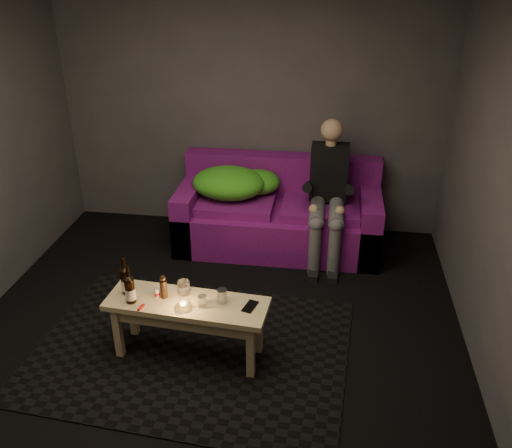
{
  "coord_description": "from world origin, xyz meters",
  "views": [
    {
      "loc": [
        0.83,
        -3.19,
        2.8
      ],
      "look_at": [
        0.23,
        1.02,
        0.62
      ],
      "focal_mm": 38.0,
      "sensor_mm": 36.0,
      "label": 1
    }
  ],
  "objects": [
    {
      "name": "smartphone",
      "position": [
        0.34,
        -0.04,
        0.49
      ],
      "size": [
        0.11,
        0.17,
        0.01
      ],
      "primitive_type": "cube",
      "rotation": [
        0.0,
        0.0,
        -0.28
      ],
      "color": "black",
      "rests_on": "coffee_table"
    },
    {
      "name": "room",
      "position": [
        0.0,
        0.47,
        1.64
      ],
      "size": [
        4.5,
        4.5,
        4.5
      ],
      "color": "silver",
      "rests_on": "ground"
    },
    {
      "name": "tumbler_back",
      "position": [
        -0.17,
        0.06,
        0.54
      ],
      "size": [
        0.11,
        0.11,
        0.11
      ],
      "primitive_type": "cylinder",
      "rotation": [
        0.0,
        0.0,
        -0.23
      ],
      "color": "white",
      "rests_on": "coffee_table"
    },
    {
      "name": "sofa",
      "position": [
        0.36,
        1.82,
        0.32
      ],
      "size": [
        2.04,
        0.92,
        0.88
      ],
      "color": "#630D5B",
      "rests_on": "floor"
    },
    {
      "name": "coffee_table",
      "position": [
        -0.13,
        -0.04,
        0.4
      ],
      "size": [
        1.22,
        0.47,
        0.49
      ],
      "rotation": [
        0.0,
        0.0,
        -0.08
      ],
      "color": "tan",
      "rests_on": "rug"
    },
    {
      "name": "rug",
      "position": [
        -0.13,
        0.01,
        0.01
      ],
      "size": [
        2.51,
        1.91,
        0.01
      ],
      "primitive_type": "cube",
      "rotation": [
        0.0,
        0.0,
        -0.08
      ],
      "color": "black",
      "rests_on": "floor"
    },
    {
      "name": "tumbler_front",
      "position": [
        -0.0,
        -0.07,
        0.53
      ],
      "size": [
        0.09,
        0.09,
        0.09
      ],
      "primitive_type": "cylinder",
      "rotation": [
        0.0,
        0.0,
        -0.35
      ],
      "color": "white",
      "rests_on": "coffee_table"
    },
    {
      "name": "beer_bottle_b",
      "position": [
        -0.53,
        -0.1,
        0.6
      ],
      "size": [
        0.08,
        0.08,
        0.3
      ],
      "color": "black",
      "rests_on": "coffee_table"
    },
    {
      "name": "steel_cup",
      "position": [
        0.13,
        -0.01,
        0.54
      ],
      "size": [
        0.08,
        0.08,
        0.1
      ],
      "primitive_type": "cylinder",
      "rotation": [
        0.0,
        0.0,
        0.03
      ],
      "color": "#A9ACB0",
      "rests_on": "coffee_table"
    },
    {
      "name": "tealight",
      "position": [
        -0.13,
        -0.12,
        0.51
      ],
      "size": [
        0.06,
        0.06,
        0.05
      ],
      "color": "white",
      "rests_on": "coffee_table"
    },
    {
      "name": "green_blanket",
      "position": [
        -0.11,
        1.81,
        0.66
      ],
      "size": [
        0.9,
        0.61,
        0.31
      ],
      "color": "green",
      "rests_on": "sofa"
    },
    {
      "name": "pepper_mill",
      "position": [
        -0.31,
        -0.01,
        0.56
      ],
      "size": [
        0.05,
        0.05,
        0.14
      ],
      "primitive_type": "cylinder",
      "rotation": [
        0.0,
        0.0,
        0.01
      ],
      "color": "black",
      "rests_on": "coffee_table"
    },
    {
      "name": "red_lighter",
      "position": [
        -0.43,
        -0.16,
        0.5
      ],
      "size": [
        0.04,
        0.08,
        0.01
      ],
      "primitive_type": "cube",
      "rotation": [
        0.0,
        0.0,
        -0.23
      ],
      "color": "#B4190B",
      "rests_on": "coffee_table"
    },
    {
      "name": "salt_shaker",
      "position": [
        -0.36,
        -0.01,
        0.53
      ],
      "size": [
        0.04,
        0.04,
        0.07
      ],
      "primitive_type": "cylinder",
      "rotation": [
        0.0,
        0.0,
        -0.17
      ],
      "color": "silver",
      "rests_on": "coffee_table"
    },
    {
      "name": "beer_bottle_a",
      "position": [
        -0.6,
        0.01,
        0.6
      ],
      "size": [
        0.08,
        0.08,
        0.3
      ],
      "color": "black",
      "rests_on": "coffee_table"
    },
    {
      "name": "person",
      "position": [
        0.84,
        1.65,
        0.7
      ],
      "size": [
        0.37,
        0.84,
        1.36
      ],
      "color": "black",
      "rests_on": "sofa"
    },
    {
      "name": "floor",
      "position": [
        0.0,
        0.0,
        0.0
      ],
      "size": [
        4.5,
        4.5,
        0.0
      ],
      "primitive_type": "plane",
      "color": "black",
      "rests_on": "ground"
    }
  ]
}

